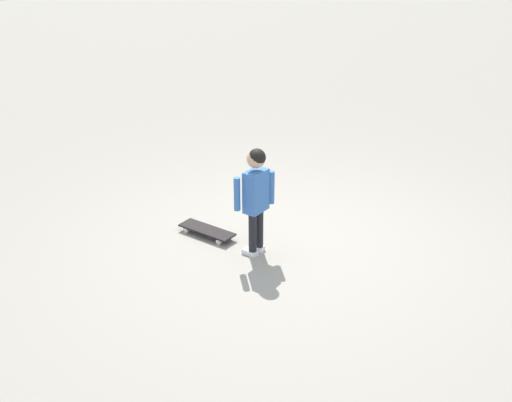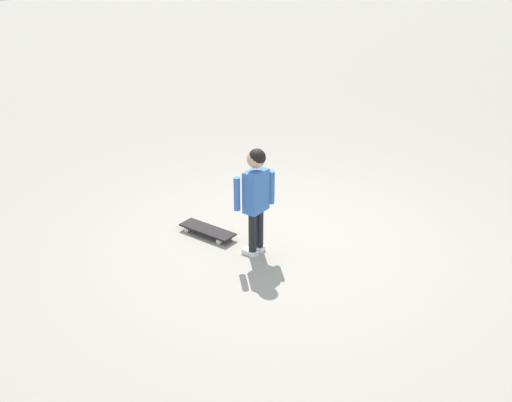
% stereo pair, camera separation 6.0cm
% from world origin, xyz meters
% --- Properties ---
extents(ground_plane, '(50.00, 50.00, 0.00)m').
position_xyz_m(ground_plane, '(0.00, 0.00, 0.00)').
color(ground_plane, '#9E9384').
extents(child_person, '(0.40, 0.22, 1.06)m').
position_xyz_m(child_person, '(-0.33, 0.03, 0.66)').
color(child_person, black).
rests_on(child_person, ground).
extents(skateboard, '(0.31, 0.64, 0.07)m').
position_xyz_m(skateboard, '(-0.46, 0.63, 0.06)').
color(skateboard, black).
rests_on(skateboard, ground).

